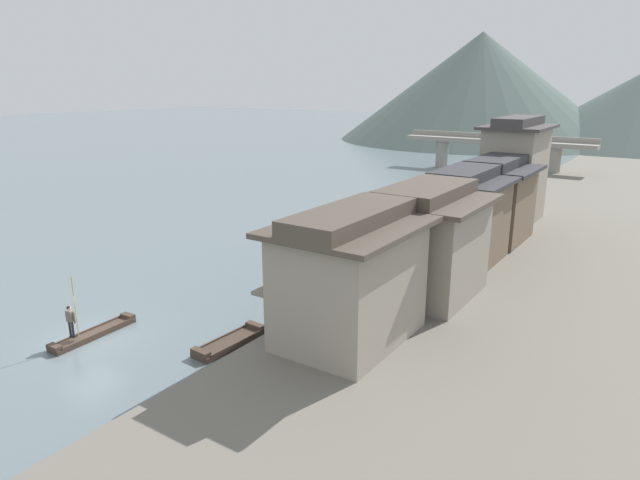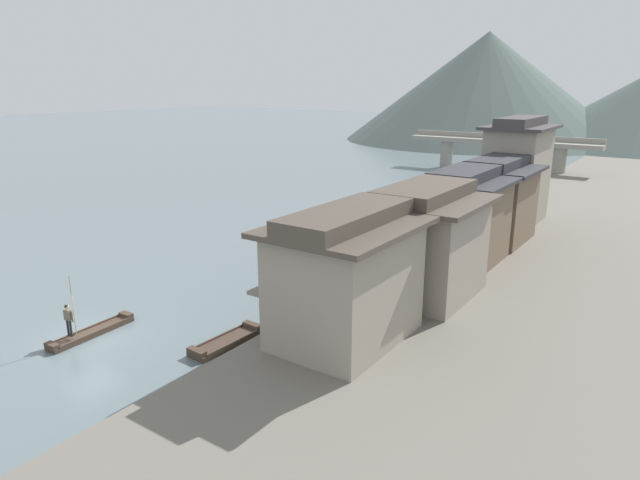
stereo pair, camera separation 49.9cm
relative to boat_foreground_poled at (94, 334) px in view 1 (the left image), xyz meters
name	(u,v)px [view 1 (the left image)]	position (x,y,z in m)	size (l,w,h in m)	color
ground_plane	(89,339)	(0.12, -0.34, -0.13)	(400.00, 400.00, 0.00)	slate
riverbank_right	(574,243)	(16.61, 29.66, 0.16)	(18.00, 110.00, 0.60)	#6B665B
boat_foreground_poled	(94,334)	(0.00, 0.00, 0.00)	(1.04, 4.55, 0.40)	#423328
boatman_person	(71,318)	(0.07, -1.11, 1.27)	(0.55, 0.31, 3.04)	black
boat_moored_nearest	(318,242)	(0.24, 19.26, 0.09)	(3.66, 4.09, 0.67)	#232326
boat_moored_second	(498,191)	(5.49, 47.59, 0.13)	(1.59, 4.55, 0.74)	brown
boat_moored_third	(388,255)	(6.03, 19.66, 0.01)	(1.75, 4.80, 0.45)	brown
boat_moored_far	(331,210)	(-5.43, 29.72, -0.01)	(2.37, 4.22, 0.36)	brown
boat_midriver_drifting	(229,342)	(6.22, 2.99, 0.03)	(1.29, 3.93, 0.48)	#423328
boat_midriver_upstream	(449,219)	(5.55, 32.50, 0.01)	(1.69, 5.76, 0.44)	#423328
boat_upstream_distant	(305,302)	(6.24, 9.10, -0.01)	(1.35, 4.11, 0.37)	#423328
house_waterfront_nearest	(350,277)	(11.09, 5.85, 3.46)	(5.84, 7.44, 6.14)	gray
house_waterfront_second	(424,241)	(11.49, 13.12, 3.46)	(6.64, 6.88, 6.14)	gray
house_waterfront_tall	(463,216)	(11.12, 20.18, 3.47)	(5.90, 6.50, 6.14)	#75604C
house_waterfront_narrow	(493,200)	(11.16, 26.47, 3.46)	(5.99, 6.79, 6.14)	#75604C
house_waterfront_far	(514,171)	(10.79, 33.03, 4.76)	(5.25, 7.22, 8.74)	gray
mooring_post_dock_near	(309,307)	(7.96, 7.10, 0.84)	(0.20, 0.20, 0.75)	#473828
mooring_post_dock_mid	(392,260)	(7.96, 16.35, 0.88)	(0.20, 0.20, 0.83)	#473828
stone_bridge	(496,147)	(0.12, 63.38, 3.27)	(25.92, 2.40, 5.18)	gray
hill_far_west	(479,87)	(-17.52, 107.28, 11.12)	(59.40, 59.40, 22.51)	#4C5B56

